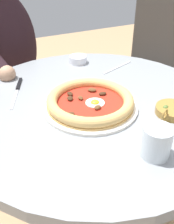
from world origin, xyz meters
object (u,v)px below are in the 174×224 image
object	(u,v)px
steak_knife	(18,88)
ramekin_capers	(78,59)
water_glass	(156,144)
pizza_on_plate	(90,102)
fork_utensil	(117,67)
dining_table	(93,135)
cafe_chair_spare_far	(154,58)
olive_pan	(173,110)
diner_person	(9,84)

from	to	relation	value
steak_knife	ramekin_capers	size ratio (longest dim) A/B	2.70
ramekin_capers	water_glass	bearing A→B (deg)	-96.57
steak_knife	ramekin_capers	distance (m)	0.33
pizza_on_plate	fork_utensil	xyz separation A→B (m)	(0.26, 0.24, -0.02)
dining_table	ramekin_capers	size ratio (longest dim) A/B	11.78
cafe_chair_spare_far	steak_knife	bearing A→B (deg)	-159.40
olive_pan	fork_utensil	size ratio (longest dim) A/B	0.74
pizza_on_plate	cafe_chair_spare_far	world-z (taller)	cafe_chair_spare_far
water_glass	cafe_chair_spare_far	xyz separation A→B (m)	(0.72, 0.88, -0.21)
dining_table	steak_knife	bearing A→B (deg)	135.19
ramekin_capers	diner_person	xyz separation A→B (m)	(-0.28, 0.31, -0.21)
steak_knife	fork_utensil	size ratio (longest dim) A/B	1.19
fork_utensil	olive_pan	bearing A→B (deg)	-94.81
dining_table	fork_utensil	world-z (taller)	fork_utensil
ramekin_capers	pizza_on_plate	bearing A→B (deg)	-108.44
water_glass	ramekin_capers	xyz separation A→B (m)	(0.07, 0.65, -0.02)
ramekin_capers	dining_table	bearing A→B (deg)	-105.73
pizza_on_plate	diner_person	size ratio (longest dim) A/B	0.27
water_glass	olive_pan	size ratio (longest dim) A/B	0.65
fork_utensil	diner_person	xyz separation A→B (m)	(-0.42, 0.44, -0.19)
ramekin_capers	diner_person	distance (m)	0.47
olive_pan	diner_person	world-z (taller)	diner_person
ramekin_capers	steak_knife	bearing A→B (deg)	-157.62
olive_pan	cafe_chair_spare_far	world-z (taller)	cafe_chair_spare_far
dining_table	pizza_on_plate	size ratio (longest dim) A/B	2.92
water_glass	diner_person	world-z (taller)	diner_person
pizza_on_plate	steak_knife	world-z (taller)	pizza_on_plate
dining_table	olive_pan	xyz separation A→B (m)	(0.20, -0.18, 0.16)
ramekin_capers	cafe_chair_spare_far	size ratio (longest dim) A/B	0.09
pizza_on_plate	olive_pan	bearing A→B (deg)	-34.20
pizza_on_plate	fork_utensil	world-z (taller)	pizza_on_plate
fork_utensil	steak_knife	bearing A→B (deg)	-179.90
steak_knife	ramekin_capers	world-z (taller)	ramekin_capers
cafe_chair_spare_far	ramekin_capers	bearing A→B (deg)	-160.28
ramekin_capers	cafe_chair_spare_far	bearing A→B (deg)	19.72
olive_pan	diner_person	size ratio (longest dim) A/B	0.11
dining_table	ramekin_capers	distance (m)	0.39
olive_pan	diner_person	distance (m)	0.93
cafe_chair_spare_far	dining_table	bearing A→B (deg)	-142.39
dining_table	olive_pan	world-z (taller)	olive_pan
ramekin_capers	diner_person	bearing A→B (deg)	132.35
diner_person	ramekin_capers	bearing A→B (deg)	-47.65
pizza_on_plate	ramekin_capers	world-z (taller)	pizza_on_plate
fork_utensil	dining_table	bearing A→B (deg)	-137.06
dining_table	diner_person	bearing A→B (deg)	106.03
dining_table	fork_utensil	bearing A→B (deg)	42.94
diner_person	cafe_chair_spare_far	distance (m)	0.93
water_glass	steak_knife	distance (m)	0.57
water_glass	olive_pan	bearing A→B (deg)	36.60
olive_pan	cafe_chair_spare_far	size ratio (longest dim) A/B	0.15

